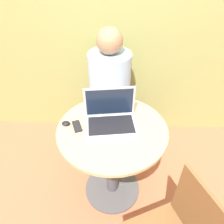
# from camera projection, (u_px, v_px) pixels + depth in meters

# --- Properties ---
(ground_plane) EXTENTS (12.00, 12.00, 0.00)m
(ground_plane) POSITION_uv_depth(u_px,v_px,m) (112.00, 188.00, 1.93)
(ground_plane) COLOR #B26042
(back_wall) EXTENTS (7.00, 0.05, 2.60)m
(back_wall) POSITION_uv_depth(u_px,v_px,m) (117.00, 5.00, 1.79)
(back_wall) COLOR #939956
(back_wall) RESTS_ON ground_plane
(round_table) EXTENTS (0.75, 0.75, 0.73)m
(round_table) POSITION_uv_depth(u_px,v_px,m) (112.00, 151.00, 1.62)
(round_table) COLOR #4C4C51
(round_table) RESTS_ON ground_plane
(laptop) EXTENTS (0.38, 0.28, 0.25)m
(laptop) POSITION_uv_depth(u_px,v_px,m) (111.00, 118.00, 1.48)
(laptop) COLOR #B7B7BC
(laptop) RESTS_ON round_table
(cell_phone) EXTENTS (0.09, 0.12, 0.02)m
(cell_phone) POSITION_uv_depth(u_px,v_px,m) (77.00, 126.00, 1.48)
(cell_phone) COLOR black
(cell_phone) RESTS_ON round_table
(computer_mouse) EXTENTS (0.06, 0.05, 0.03)m
(computer_mouse) POSITION_uv_depth(u_px,v_px,m) (66.00, 123.00, 1.49)
(computer_mouse) COLOR black
(computer_mouse) RESTS_ON round_table
(person_seated) EXTENTS (0.37, 0.57, 1.21)m
(person_seated) POSITION_uv_depth(u_px,v_px,m) (110.00, 99.00, 2.13)
(person_seated) COLOR brown
(person_seated) RESTS_ON ground_plane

